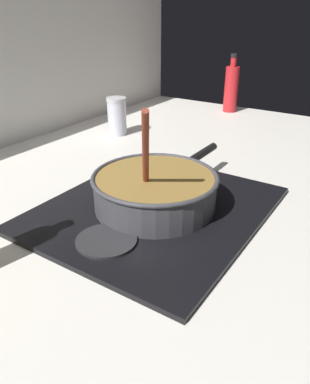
% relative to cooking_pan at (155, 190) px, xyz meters
% --- Properties ---
extents(ground, '(2.40, 1.60, 0.04)m').
position_rel_cooking_pan_xyz_m(ground, '(-0.09, -0.08, -0.08)').
color(ground, beige).
extents(hob_plate, '(0.56, 0.48, 0.01)m').
position_rel_cooking_pan_xyz_m(hob_plate, '(-0.00, 0.00, -0.05)').
color(hob_plate, black).
rests_on(hob_plate, ground).
extents(burner_ring, '(0.17, 0.17, 0.01)m').
position_rel_cooking_pan_xyz_m(burner_ring, '(-0.00, 0.00, -0.04)').
color(burner_ring, '#592D0C').
rests_on(burner_ring, hob_plate).
extents(spare_burner, '(0.13, 0.13, 0.01)m').
position_rel_cooking_pan_xyz_m(spare_burner, '(-0.18, 0.00, -0.04)').
color(spare_burner, '#262628').
rests_on(spare_burner, hob_plate).
extents(cooking_pan, '(0.47, 0.30, 0.27)m').
position_rel_cooking_pan_xyz_m(cooking_pan, '(0.00, 0.00, 0.00)').
color(cooking_pan, '#38383D').
rests_on(cooking_pan, hob_plate).
extents(condiment_jar, '(0.07, 0.07, 0.14)m').
position_rel_cooking_pan_xyz_m(condiment_jar, '(0.43, 0.46, 0.01)').
color(condiment_jar, silver).
rests_on(condiment_jar, ground).
extents(oil_bottle, '(0.06, 0.06, 0.26)m').
position_rel_cooking_pan_xyz_m(oil_bottle, '(1.00, 0.24, 0.05)').
color(oil_bottle, red).
rests_on(oil_bottle, ground).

